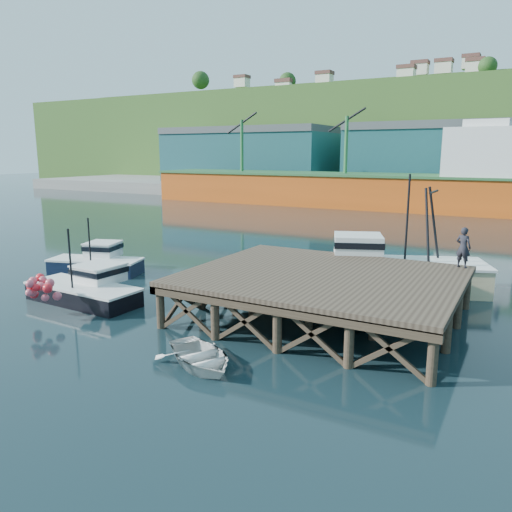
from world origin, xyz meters
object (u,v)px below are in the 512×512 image
Objects in this scene: trawler at (392,266)px; dockworker at (463,247)px; boat_black at (87,288)px; dinghy at (200,356)px; boat_navy at (98,261)px.

dockworker is (3.80, -2.10, 1.78)m from trawler.
dinghy is at bearing -18.79° from boat_black.
boat_black is 16.52m from trawler.
trawler is (17.52, 5.03, 0.60)m from boat_navy.
boat_navy is 3.15× the size of dockworker.
boat_navy is at bearing 24.69° from dockworker.
trawler is (13.21, 9.91, 0.61)m from boat_black.
boat_black is at bearing -65.70° from boat_navy.
boat_navy is 6.51m from boat_black.
boat_black is 18.86m from dockworker.
trawler is 2.82× the size of dinghy.
boat_navy is at bearing 133.81° from boat_black.
dinghy is at bearing 74.75° from dockworker.
boat_navy is 0.96× the size of boat_black.
boat_black is at bearing 98.57° from dinghy.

